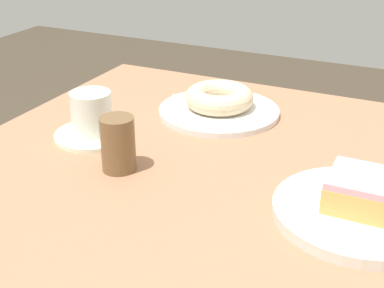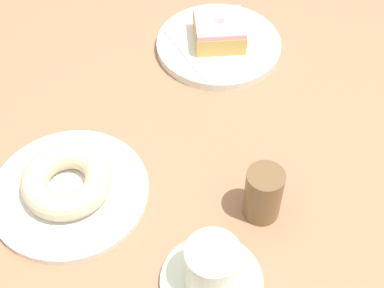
% 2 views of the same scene
% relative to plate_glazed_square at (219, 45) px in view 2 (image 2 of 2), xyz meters
% --- Properties ---
extents(table, '(0.94, 0.84, 0.70)m').
position_rel_plate_glazed_square_xyz_m(table, '(-0.16, 0.03, -0.11)').
color(table, '#A16D4E').
rests_on(table, ground_plane).
extents(plate_glazed_square, '(0.22, 0.22, 0.02)m').
position_rel_plate_glazed_square_xyz_m(plate_glazed_square, '(0.00, 0.00, 0.00)').
color(plate_glazed_square, silver).
rests_on(plate_glazed_square, table).
extents(napkin_glazed_square, '(0.19, 0.19, 0.00)m').
position_rel_plate_glazed_square_xyz_m(napkin_glazed_square, '(0.00, 0.00, 0.01)').
color(napkin_glazed_square, white).
rests_on(napkin_glazed_square, plate_glazed_square).
extents(donut_glazed_square, '(0.09, 0.09, 0.04)m').
position_rel_plate_glazed_square_xyz_m(donut_glazed_square, '(0.00, 0.00, 0.03)').
color(donut_glazed_square, tan).
rests_on(donut_glazed_square, napkin_glazed_square).
extents(plate_sugar_ring, '(0.23, 0.23, 0.01)m').
position_rel_plate_glazed_square_xyz_m(plate_sugar_ring, '(-0.30, 0.25, -0.00)').
color(plate_sugar_ring, silver).
rests_on(plate_sugar_ring, table).
extents(napkin_sugar_ring, '(0.22, 0.22, 0.00)m').
position_rel_plate_glazed_square_xyz_m(napkin_sugar_ring, '(-0.30, 0.25, 0.00)').
color(napkin_sugar_ring, white).
rests_on(napkin_sugar_ring, plate_sugar_ring).
extents(donut_sugar_ring, '(0.13, 0.13, 0.04)m').
position_rel_plate_glazed_square_xyz_m(donut_sugar_ring, '(-0.30, 0.25, 0.03)').
color(donut_sugar_ring, beige).
rests_on(donut_sugar_ring, napkin_sugar_ring).
extents(coffee_cup, '(0.13, 0.13, 0.08)m').
position_rel_plate_glazed_square_xyz_m(coffee_cup, '(-0.46, 0.06, 0.03)').
color(coffee_cup, silver).
rests_on(coffee_cup, table).
extents(sugar_jar, '(0.05, 0.05, 0.08)m').
position_rel_plate_glazed_square_xyz_m(sugar_jar, '(-0.35, -0.02, 0.03)').
color(sugar_jar, brown).
rests_on(sugar_jar, table).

